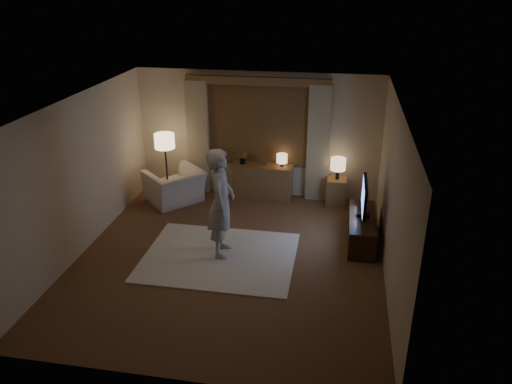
% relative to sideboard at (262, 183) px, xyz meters
% --- Properties ---
extents(room, '(5.04, 5.54, 2.64)m').
position_rel_sideboard_xyz_m(room, '(-0.14, -2.00, 0.98)').
color(room, brown).
rests_on(room, ground).
extents(rug, '(2.50, 2.00, 0.02)m').
position_rel_sideboard_xyz_m(rug, '(-0.32, -2.49, -0.34)').
color(rug, white).
rests_on(rug, floor).
extents(sideboard, '(1.20, 0.40, 0.70)m').
position_rel_sideboard_xyz_m(sideboard, '(0.00, 0.00, 0.00)').
color(sideboard, brown).
rests_on(sideboard, floor).
extents(picture_frame, '(0.16, 0.02, 0.20)m').
position_rel_sideboard_xyz_m(picture_frame, '(0.00, 0.00, 0.45)').
color(picture_frame, brown).
rests_on(picture_frame, sideboard).
extents(plant, '(0.17, 0.13, 0.30)m').
position_rel_sideboard_xyz_m(plant, '(-0.40, 0.00, 0.50)').
color(plant, '#999999').
rests_on(plant, sideboard).
extents(table_lamp_sideboard, '(0.22, 0.22, 0.30)m').
position_rel_sideboard_xyz_m(table_lamp_sideboard, '(0.40, 0.00, 0.55)').
color(table_lamp_sideboard, black).
rests_on(table_lamp_sideboard, sideboard).
extents(floor_lamp, '(0.41, 0.41, 1.40)m').
position_rel_sideboard_xyz_m(floor_lamp, '(-1.96, -0.31, 0.82)').
color(floor_lamp, black).
rests_on(floor_lamp, floor).
extents(armchair, '(1.39, 1.40, 0.69)m').
position_rel_sideboard_xyz_m(armchair, '(-1.74, -0.51, -0.01)').
color(armchair, beige).
rests_on(armchair, floor).
extents(side_table, '(0.40, 0.40, 0.56)m').
position_rel_sideboard_xyz_m(side_table, '(1.53, -0.05, -0.07)').
color(side_table, brown).
rests_on(side_table, floor).
extents(table_lamp_side, '(0.30, 0.30, 0.44)m').
position_rel_sideboard_xyz_m(table_lamp_side, '(1.53, -0.05, 0.52)').
color(table_lamp_side, black).
rests_on(table_lamp_side, side_table).
extents(tv_stand, '(0.45, 1.40, 0.50)m').
position_rel_sideboard_xyz_m(tv_stand, '(2.01, -1.56, -0.10)').
color(tv_stand, black).
rests_on(tv_stand, floor).
extents(tv, '(0.22, 0.90, 0.65)m').
position_rel_sideboard_xyz_m(tv, '(2.01, -1.56, 0.51)').
color(tv, black).
rests_on(tv, tv_stand).
extents(person, '(0.52, 0.72, 1.85)m').
position_rel_sideboard_xyz_m(person, '(-0.29, -2.37, 0.59)').
color(person, '#B7B1A9').
rests_on(person, rug).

